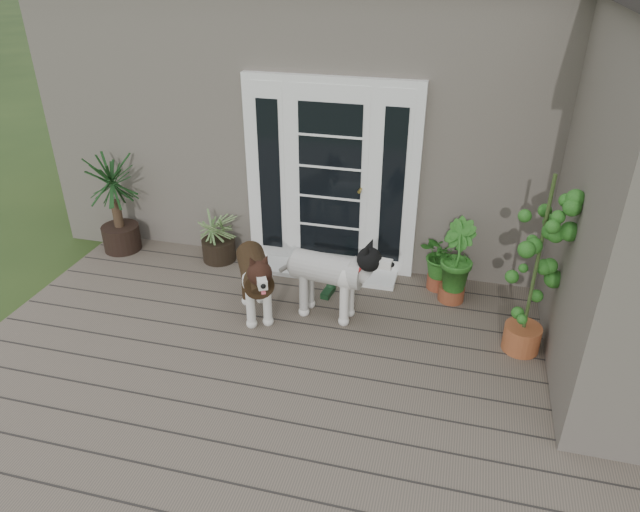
# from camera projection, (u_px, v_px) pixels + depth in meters

# --- Properties ---
(deck) EXTENTS (6.20, 4.60, 0.12)m
(deck) POSITION_uv_depth(u_px,v_px,m) (292.00, 398.00, 4.88)
(deck) COLOR #6B5B4C
(deck) RESTS_ON ground
(house_main) EXTENTS (7.40, 4.00, 3.10)m
(house_main) POSITION_uv_depth(u_px,v_px,m) (381.00, 101.00, 7.77)
(house_main) COLOR #665E54
(house_main) RESTS_ON ground
(door_unit) EXTENTS (1.90, 0.14, 2.15)m
(door_unit) POSITION_uv_depth(u_px,v_px,m) (331.00, 178.00, 6.25)
(door_unit) COLOR white
(door_unit) RESTS_ON deck
(door_step) EXTENTS (1.60, 0.40, 0.05)m
(door_step) POSITION_uv_depth(u_px,v_px,m) (326.00, 271.00, 6.58)
(door_step) COLOR white
(door_step) RESTS_ON deck
(brindle_dog) EXTENTS (0.78, 0.99, 0.76)m
(brindle_dog) POSITION_uv_depth(u_px,v_px,m) (255.00, 282.00, 5.70)
(brindle_dog) COLOR #392614
(brindle_dog) RESTS_ON deck
(white_dog) EXTENTS (0.98, 0.52, 0.78)m
(white_dog) POSITION_uv_depth(u_px,v_px,m) (327.00, 282.00, 5.67)
(white_dog) COLOR white
(white_dog) RESTS_ON deck
(spider_plant) EXTENTS (0.70, 0.70, 0.69)m
(spider_plant) POSITION_uv_depth(u_px,v_px,m) (218.00, 233.00, 6.71)
(spider_plant) COLOR #97AC6A
(spider_plant) RESTS_ON deck
(yucca) EXTENTS (0.86, 0.86, 1.22)m
(yucca) POSITION_uv_depth(u_px,v_px,m) (115.00, 203.00, 6.82)
(yucca) COLOR black
(yucca) RESTS_ON deck
(herb_a) EXTENTS (0.63, 0.63, 0.60)m
(herb_a) POSITION_uv_depth(u_px,v_px,m) (440.00, 264.00, 6.17)
(herb_a) COLOR #1B5F1F
(herb_a) RESTS_ON deck
(herb_b) EXTENTS (0.59, 0.59, 0.67)m
(herb_b) POSITION_uv_depth(u_px,v_px,m) (454.00, 272.00, 5.95)
(herb_b) COLOR #1B6121
(herb_b) RESTS_ON deck
(herb_c) EXTENTS (0.57, 0.57, 0.62)m
(herb_c) POSITION_uv_depth(u_px,v_px,m) (565.00, 288.00, 5.73)
(herb_c) COLOR #2D651D
(herb_c) RESTS_ON deck
(sapling) EXTENTS (0.62, 0.62, 1.78)m
(sapling) POSITION_uv_depth(u_px,v_px,m) (537.00, 266.00, 4.95)
(sapling) COLOR #24661D
(sapling) RESTS_ON deck
(clog_left) EXTENTS (0.28, 0.32, 0.09)m
(clog_left) POSITION_uv_depth(u_px,v_px,m) (339.00, 275.00, 6.47)
(clog_left) COLOR black
(clog_left) RESTS_ON deck
(clog_right) EXTENTS (0.16, 0.29, 0.08)m
(clog_right) POSITION_uv_depth(u_px,v_px,m) (328.00, 291.00, 6.18)
(clog_right) COLOR #14331A
(clog_right) RESTS_ON deck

